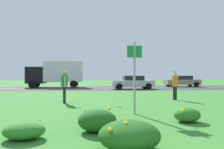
{
  "coord_description": "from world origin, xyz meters",
  "views": [
    {
      "loc": [
        -0.67,
        -1.62,
        1.42
      ],
      "look_at": [
        0.35,
        8.21,
        1.49
      ],
      "focal_mm": 34.41,
      "sensor_mm": 36.0,
      "label": 1
    }
  ],
  "objects_px": {
    "frisbee_orange": "(104,74)",
    "car_tan_leftmost": "(182,81)",
    "car_silver_center_left": "(133,82)",
    "sign_post_near_path": "(134,71)",
    "person_thrower_green_shirt": "(64,84)",
    "person_catcher_orange_shirt": "(175,84)",
    "box_truck_black": "(56,73)"
  },
  "relations": [
    {
      "from": "person_thrower_green_shirt",
      "to": "box_truck_black",
      "type": "xyz_separation_m",
      "value": [
        -2.83,
        15.87,
        0.8
      ]
    },
    {
      "from": "car_tan_leftmost",
      "to": "box_truck_black",
      "type": "relative_size",
      "value": 0.67
    },
    {
      "from": "car_silver_center_left",
      "to": "sign_post_near_path",
      "type": "bearing_deg",
      "value": -101.11
    },
    {
      "from": "sign_post_near_path",
      "to": "person_thrower_green_shirt",
      "type": "distance_m",
      "value": 4.66
    },
    {
      "from": "person_catcher_orange_shirt",
      "to": "box_truck_black",
      "type": "distance_m",
      "value": 17.63
    },
    {
      "from": "car_silver_center_left",
      "to": "car_tan_leftmost",
      "type": "bearing_deg",
      "value": 30.0
    },
    {
      "from": "frisbee_orange",
      "to": "box_truck_black",
      "type": "relative_size",
      "value": 0.04
    },
    {
      "from": "person_catcher_orange_shirt",
      "to": "frisbee_orange",
      "type": "distance_m",
      "value": 4.39
    },
    {
      "from": "car_silver_center_left",
      "to": "box_truck_black",
      "type": "xyz_separation_m",
      "value": [
        -8.77,
        4.35,
        1.06
      ]
    },
    {
      "from": "car_tan_leftmost",
      "to": "box_truck_black",
      "type": "xyz_separation_m",
      "value": [
        -16.31,
        -0.0,
        1.06
      ]
    },
    {
      "from": "car_silver_center_left",
      "to": "box_truck_black",
      "type": "distance_m",
      "value": 9.85
    },
    {
      "from": "sign_post_near_path",
      "to": "frisbee_orange",
      "type": "height_order",
      "value": "sign_post_near_path"
    },
    {
      "from": "car_tan_leftmost",
      "to": "car_silver_center_left",
      "type": "bearing_deg",
      "value": -150.0
    },
    {
      "from": "box_truck_black",
      "to": "car_tan_leftmost",
      "type": "bearing_deg",
      "value": 0.0
    },
    {
      "from": "person_thrower_green_shirt",
      "to": "person_catcher_orange_shirt",
      "type": "xyz_separation_m",
      "value": [
        6.34,
        0.84,
        -0.07
      ]
    },
    {
      "from": "sign_post_near_path",
      "to": "box_truck_black",
      "type": "bearing_deg",
      "value": 106.68
    },
    {
      "from": "person_thrower_green_shirt",
      "to": "box_truck_black",
      "type": "height_order",
      "value": "box_truck_black"
    },
    {
      "from": "sign_post_near_path",
      "to": "person_catcher_orange_shirt",
      "type": "distance_m",
      "value": 5.56
    },
    {
      "from": "car_tan_leftmost",
      "to": "car_silver_center_left",
      "type": "relative_size",
      "value": 1.0
    },
    {
      "from": "frisbee_orange",
      "to": "car_tan_leftmost",
      "type": "relative_size",
      "value": 0.06
    },
    {
      "from": "car_tan_leftmost",
      "to": "car_silver_center_left",
      "type": "xyz_separation_m",
      "value": [
        -7.54,
        -4.35,
        0.0
      ]
    },
    {
      "from": "person_catcher_orange_shirt",
      "to": "car_tan_leftmost",
      "type": "relative_size",
      "value": 0.4
    },
    {
      "from": "car_silver_center_left",
      "to": "box_truck_black",
      "type": "bearing_deg",
      "value": 153.6
    },
    {
      "from": "person_thrower_green_shirt",
      "to": "box_truck_black",
      "type": "relative_size",
      "value": 0.27
    },
    {
      "from": "car_tan_leftmost",
      "to": "box_truck_black",
      "type": "distance_m",
      "value": 16.35
    },
    {
      "from": "person_catcher_orange_shirt",
      "to": "sign_post_near_path",
      "type": "bearing_deg",
      "value": -127.52
    },
    {
      "from": "person_thrower_green_shirt",
      "to": "car_silver_center_left",
      "type": "distance_m",
      "value": 12.96
    },
    {
      "from": "person_catcher_orange_shirt",
      "to": "car_silver_center_left",
      "type": "height_order",
      "value": "person_catcher_orange_shirt"
    },
    {
      "from": "frisbee_orange",
      "to": "car_tan_leftmost",
      "type": "xyz_separation_m",
      "value": [
        11.4,
        15.9,
        -0.76
      ]
    },
    {
      "from": "person_thrower_green_shirt",
      "to": "frisbee_orange",
      "type": "relative_size",
      "value": 6.82
    },
    {
      "from": "sign_post_near_path",
      "to": "person_catcher_orange_shirt",
      "type": "xyz_separation_m",
      "value": [
        3.36,
        4.38,
        -0.68
      ]
    },
    {
      "from": "car_tan_leftmost",
      "to": "car_silver_center_left",
      "type": "height_order",
      "value": "same"
    }
  ]
}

